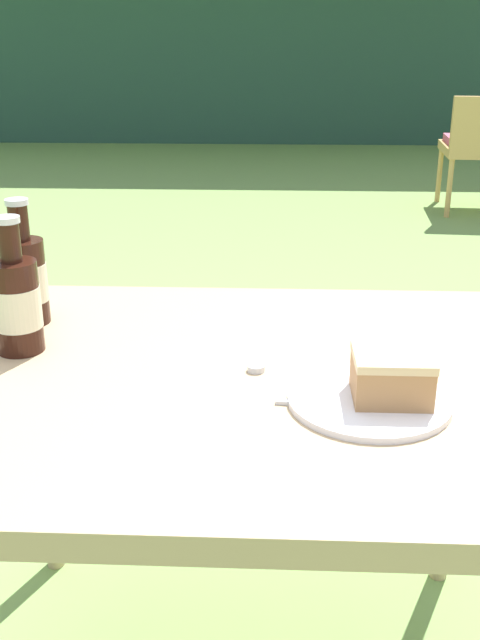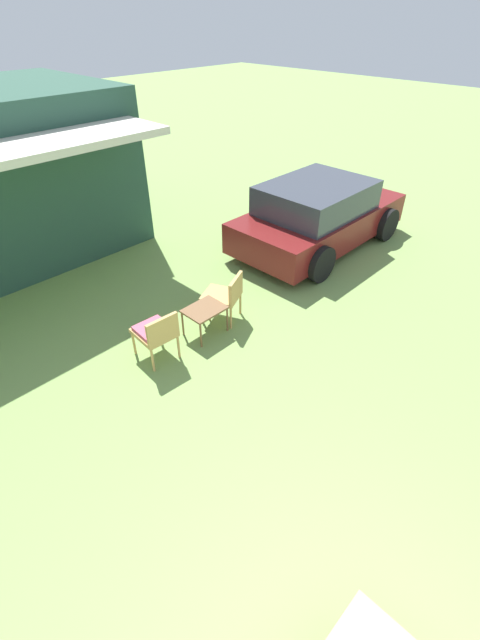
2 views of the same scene
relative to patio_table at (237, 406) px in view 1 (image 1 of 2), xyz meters
The scene contains 7 objects.
cabin_building 9.26m from the patio_table, 93.78° to the left, with size 8.82×4.82×2.96m.
patio_table is the anchor object (origin of this frame).
cake_on_plate 0.25m from the patio_table, 24.18° to the right, with size 0.24×0.24×0.08m.
cola_bottle_near 0.40m from the patio_table, 168.80° to the left, with size 0.08×0.08×0.23m.
cola_bottle_far 0.47m from the patio_table, 152.89° to the left, with size 0.08×0.08×0.23m.
fork 0.20m from the patio_table, 36.17° to the right, with size 0.18×0.03×0.01m.
loose_bottle_cap 0.07m from the patio_table, 13.64° to the left, with size 0.03×0.03×0.01m.
Camera 1 is at (0.05, -1.07, 1.20)m, focal length 42.00 mm.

